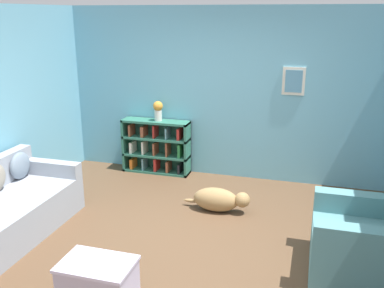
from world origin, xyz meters
The scene contains 7 objects.
ground_plane centered at (0.00, 0.00, 0.00)m, with size 14.00×14.00×0.00m, color brown.
wall_back centered at (0.00, 2.25, 1.30)m, with size 5.60×0.13×2.60m.
bookshelf centered at (-1.08, 2.06, 0.42)m, with size 1.09×0.29×0.86m.
recliner_chair centered at (1.91, -0.08, 0.38)m, with size 0.91×0.97×1.08m.
coffee_table centered at (-0.41, -1.18, 0.21)m, with size 0.65×0.44×0.39m.
dog centered at (0.22, 0.90, 0.16)m, with size 0.89×0.28×0.31m.
vase centered at (-1.03, 2.04, 1.04)m, with size 0.15×0.15×0.31m.
Camera 1 is at (1.31, -4.09, 2.49)m, focal length 40.00 mm.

